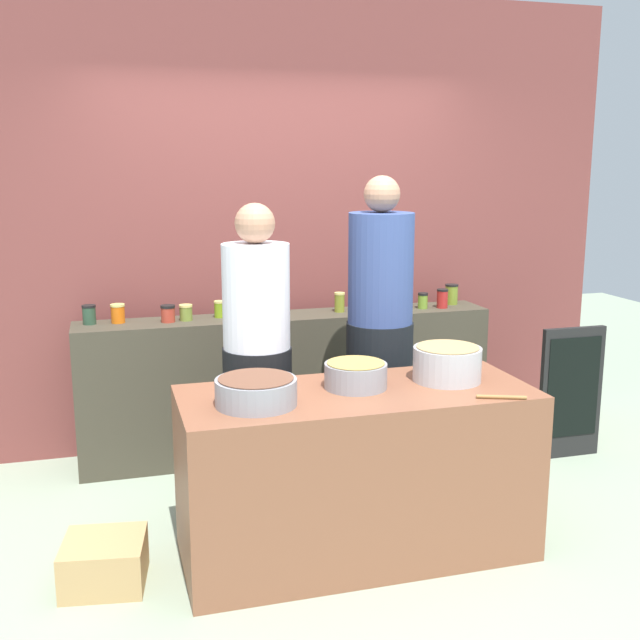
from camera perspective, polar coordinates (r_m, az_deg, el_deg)
name	(u,v)px	position (r m, az deg, el deg)	size (l,w,h in m)	color
ground	(338,524)	(4.24, 1.35, -14.99)	(12.00, 12.00, 0.00)	gray
storefront_wall	(275,223)	(5.20, -3.36, 7.23)	(4.80, 0.12, 3.00)	brown
display_shelf	(289,384)	(5.06, -2.35, -4.82)	(2.70, 0.36, 0.93)	#3D382B
prep_table	(357,473)	(3.80, 2.75, -11.33)	(1.70, 0.70, 0.83)	brown
preserve_jar_0	(89,315)	(4.86, -16.89, 0.39)	(0.08, 0.08, 0.12)	#294430
preserve_jar_1	(118,313)	(4.85, -14.88, 0.48)	(0.09, 0.09, 0.12)	#D95E11
preserve_jar_2	(168,314)	(4.81, -11.30, 0.48)	(0.09, 0.09, 0.11)	#A73727
preserve_jar_3	(186,312)	(4.84, -10.00, 0.56)	(0.08, 0.08, 0.10)	olive
preserve_jar_4	(219,309)	(4.90, -7.53, 0.82)	(0.07, 0.07, 0.11)	olive
preserve_jar_5	(340,302)	(5.04, 1.47, 1.35)	(0.07, 0.07, 0.13)	olive
preserve_jar_6	(386,299)	(5.11, 4.94, 1.57)	(0.09, 0.09, 0.15)	#D05F18
preserve_jar_7	(404,299)	(5.21, 6.31, 1.57)	(0.09, 0.09, 0.12)	olive
preserve_jar_8	(423,301)	(5.20, 7.70, 1.45)	(0.07, 0.07, 0.11)	olive
preserve_jar_9	(442,298)	(5.24, 9.14, 1.60)	(0.08, 0.08, 0.13)	#AA2320
preserve_jar_10	(452,294)	(5.39, 9.81, 1.91)	(0.09, 0.09, 0.14)	olive
cooking_pot_left	(256,392)	(3.45, -4.80, -5.36)	(0.37, 0.37, 0.13)	gray
cooking_pot_center	(356,375)	(3.70, 2.69, -4.15)	(0.30, 0.30, 0.13)	gray
cooking_pot_right	(447,364)	(3.86, 9.49, -3.24)	(0.34, 0.34, 0.18)	#B7B7BC
wooden_spoon	(501,397)	(3.64, 13.41, -5.63)	(0.02, 0.02, 0.23)	#9E703D
cook_with_tongs	(257,375)	(4.18, -4.70, -4.10)	(0.38, 0.38, 1.70)	black
cook_in_cap	(379,353)	(4.38, 4.47, -2.47)	(0.38, 0.38, 1.84)	black
bread_crate	(104,562)	(3.79, -15.82, -17.03)	(0.37, 0.35, 0.22)	tan
chalkboard_sign	(571,392)	(5.24, 18.26, -5.15)	(0.44, 0.05, 0.87)	black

